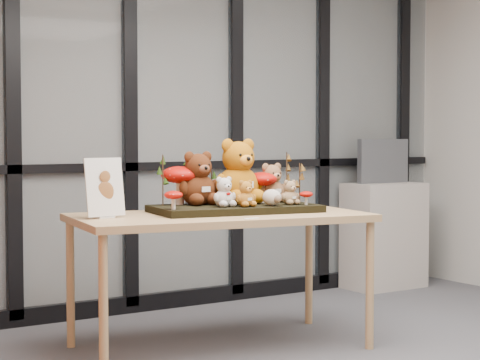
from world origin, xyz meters
TOP-DOWN VIEW (x-y plane):
  - room_shell at (0.00, 0.00)m, footprint 5.00×5.00m
  - glass_partition at (-0.00, 2.47)m, footprint 4.90×0.06m
  - display_table at (-0.46, 1.24)m, footprint 1.84×1.13m
  - diorama_tray at (-0.33, 1.28)m, footprint 1.06×0.65m
  - bear_pooh_yellow at (-0.24, 1.38)m, footprint 0.38×0.36m
  - bear_brown_medium at (-0.49, 1.44)m, footprint 0.31×0.29m
  - bear_tan_back at (0.00, 1.36)m, footprint 0.24×0.22m
  - bear_small_yellow at (-0.34, 1.15)m, footprint 0.15×0.14m
  - bear_white_bow at (-0.45, 1.21)m, footprint 0.17×0.16m
  - bear_beige_small at (-0.02, 1.14)m, footprint 0.14×0.13m
  - plush_cream_hedgehog at (-0.17, 1.11)m, footprint 0.10×0.09m
  - mushroom_back_left at (-0.58, 1.50)m, footprint 0.23×0.23m
  - mushroom_back_right at (-0.08, 1.36)m, footprint 0.19×0.19m
  - mushroom_front_left at (-0.79, 1.22)m, footprint 0.11×0.11m
  - mushroom_front_right at (0.05, 1.07)m, footprint 0.08×0.08m
  - sprig_green_far_left at (-0.72, 1.48)m, footprint 0.05×0.05m
  - sprig_green_mid_left at (-0.54, 1.51)m, footprint 0.05×0.05m
  - sprig_dry_far_right at (0.09, 1.32)m, footprint 0.05×0.05m
  - sprig_dry_mid_right at (0.10, 1.19)m, footprint 0.05×0.05m
  - sprig_green_centre at (-0.37, 1.49)m, footprint 0.05×0.05m
  - sign_holder at (-1.14, 1.38)m, footprint 0.24×0.08m
  - label_card at (-0.47, 0.89)m, footprint 0.10×0.03m
  - cabinet at (1.77, 2.24)m, footprint 0.66×0.38m
  - monitor at (1.77, 2.26)m, footprint 0.52×0.05m

SIDE VIEW (x-z plane):
  - cabinet at x=1.77m, z-range 0.00..0.88m
  - display_table at x=-0.46m, z-range 0.34..1.15m
  - label_card at x=-0.47m, z-range 0.81..0.81m
  - diorama_tray at x=-0.33m, z-range 0.81..0.85m
  - mushroom_front_right at x=0.05m, z-range 0.85..0.94m
  - plush_cream_hedgehog at x=-0.17m, z-range 0.85..0.96m
  - mushroom_front_left at x=-0.79m, z-range 0.85..0.97m
  - bear_beige_small at x=-0.02m, z-range 0.85..1.02m
  - bear_small_yellow at x=-0.34m, z-range 0.85..1.03m
  - bear_white_bow at x=-0.45m, z-range 0.85..1.05m
  - sprig_green_centre at x=-0.37m, z-range 0.85..1.05m
  - mushroom_back_right at x=-0.08m, z-range 0.85..1.06m
  - sign_holder at x=-1.14m, z-range 0.80..1.14m
  - sprig_dry_mid_right at x=0.10m, z-range 0.85..1.10m
  - mushroom_back_left at x=-0.58m, z-range 0.85..1.11m
  - bear_tan_back at x=0.00m, z-range 0.85..1.12m
  - sprig_green_mid_left at x=-0.54m, z-range 0.85..1.14m
  - sprig_green_far_left at x=-0.72m, z-range 0.85..1.16m
  - sprig_dry_far_right at x=0.09m, z-range 0.85..1.17m
  - bear_brown_medium at x=-0.49m, z-range 0.85..1.21m
  - monitor at x=1.77m, z-range 0.88..1.24m
  - bear_pooh_yellow at x=-0.24m, z-range 0.85..1.29m
  - glass_partition at x=0.00m, z-range 0.03..2.81m
  - room_shell at x=0.00m, z-range -0.82..4.18m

